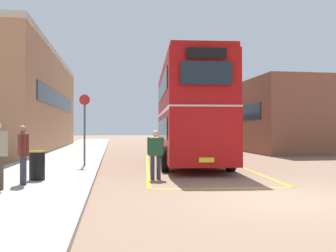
# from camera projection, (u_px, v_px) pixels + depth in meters

# --- Properties ---
(ground_plane) EXTENTS (135.60, 135.60, 0.00)m
(ground_plane) POSITION_uv_depth(u_px,v_px,m) (174.00, 155.00, 22.75)
(ground_plane) COLOR #846651
(sidewalk_left) EXTENTS (4.00, 57.60, 0.14)m
(sidewalk_left) POSITION_uv_depth(u_px,v_px,m) (75.00, 152.00, 24.13)
(sidewalk_left) COLOR #A39E93
(sidewalk_left) RESTS_ON ground
(brick_building_left) EXTENTS (7.05, 20.84, 7.36)m
(brick_building_left) POSITION_uv_depth(u_px,v_px,m) (11.00, 102.00, 26.57)
(brick_building_left) COLOR #AD7A56
(brick_building_left) RESTS_ON ground
(depot_building_right) EXTENTS (7.76, 12.34, 5.18)m
(depot_building_right) POSITION_uv_depth(u_px,v_px,m) (282.00, 117.00, 27.87)
(depot_building_right) COLOR brown
(depot_building_right) RESTS_ON ground
(double_decker_bus) EXTENTS (3.55, 10.43, 4.75)m
(double_decker_bus) POSITION_uv_depth(u_px,v_px,m) (188.00, 112.00, 17.09)
(double_decker_bus) COLOR black
(double_decker_bus) RESTS_ON ground
(single_deck_bus) EXTENTS (2.97, 8.23, 3.02)m
(single_deck_bus) POSITION_uv_depth(u_px,v_px,m) (180.00, 129.00, 31.75)
(single_deck_bus) COLOR black
(single_deck_bus) RESTS_ON ground
(pedestrian_boarding) EXTENTS (0.55, 0.24, 1.64)m
(pedestrian_boarding) POSITION_uv_depth(u_px,v_px,m) (156.00, 151.00, 11.72)
(pedestrian_boarding) COLOR #2D2D38
(pedestrian_boarding) RESTS_ON ground
(pedestrian_waiting_far) EXTENTS (0.38, 0.52, 1.65)m
(pedestrian_waiting_far) POSITION_uv_depth(u_px,v_px,m) (23.00, 150.00, 9.79)
(pedestrian_waiting_far) COLOR #2D2D38
(pedestrian_waiting_far) RESTS_ON sidewalk_left
(litter_bin) EXTENTS (0.49, 0.49, 0.88)m
(litter_bin) POSITION_uv_depth(u_px,v_px,m) (37.00, 165.00, 10.68)
(litter_bin) COLOR black
(litter_bin) RESTS_ON sidewalk_left
(bus_stop_sign) EXTENTS (0.44, 0.08, 2.99)m
(bus_stop_sign) POSITION_uv_depth(u_px,v_px,m) (85.00, 123.00, 14.74)
(bus_stop_sign) COLOR #4C4C51
(bus_stop_sign) RESTS_ON sidewalk_left
(bay_marking_yellow) EXTENTS (5.35, 12.61, 0.01)m
(bay_marking_yellow) POSITION_uv_depth(u_px,v_px,m) (196.00, 168.00, 15.16)
(bay_marking_yellow) COLOR gold
(bay_marking_yellow) RESTS_ON ground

